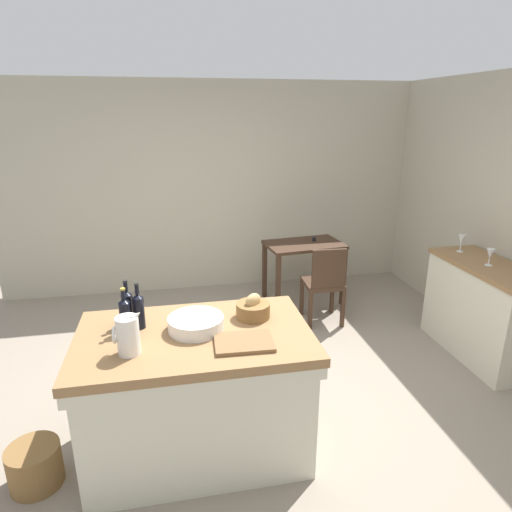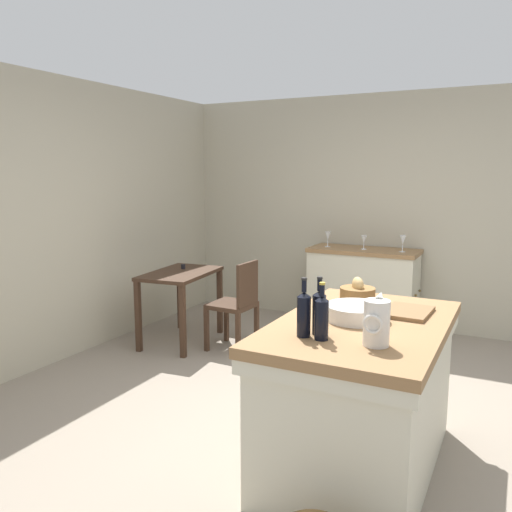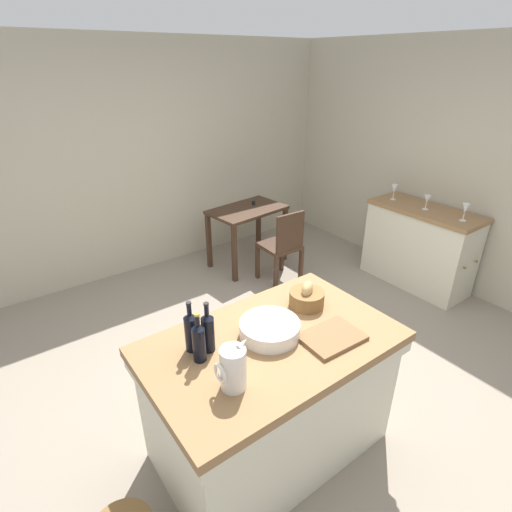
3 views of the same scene
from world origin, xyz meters
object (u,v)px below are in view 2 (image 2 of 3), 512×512
Objects in this scene: wine_bottle_dark at (319,311)px; wash_bowl at (356,312)px; wine_bottle_amber at (304,313)px; side_cabinet at (363,289)px; wooden_chair at (237,303)px; writing_desk at (181,283)px; pitcher at (376,322)px; cutting_board at (408,312)px; wine_bottle_green at (322,317)px; wine_glass_left at (364,240)px; island_table at (360,389)px; wine_glass_middle at (328,236)px; wine_glass_far_left at (403,241)px; bread_basket at (357,294)px.

wash_bowl is at bearing -15.59° from wine_bottle_dark.
wash_bowl is 0.46m from wine_bottle_amber.
wooden_chair is (-1.24, 0.91, 0.02)m from side_cabinet.
writing_desk is 0.65m from wooden_chair.
pitcher is 0.77× the size of cutting_board.
wine_glass_left is at bearing 11.71° from wine_bottle_green.
wine_glass_middle is at bearing 23.27° from island_table.
cutting_board is at bearing -22.88° from wine_bottle_green.
wash_bowl is at bearing -165.40° from side_cabinet.
wine_glass_middle is (3.10, 0.96, 0.01)m from wine_bottle_amber.
wine_glass_far_left is at bearing 9.27° from pitcher.
wine_bottle_green is (-3.13, -0.65, 0.56)m from side_cabinet.
wine_bottle_dark reaches higher than cutting_board.
side_cabinet is at bearing 85.41° from wine_glass_far_left.
wine_glass_far_left reaches higher than wine_glass_left.
wine_glass_far_left is at bearing 6.08° from wash_bowl.
side_cabinet is at bearing 14.49° from bread_basket.
wine_bottle_dark is at bearing -176.49° from wine_glass_far_left.
cutting_board is (-1.15, -2.49, 0.29)m from writing_desk.
island_table is at bearing -164.65° from side_cabinet.
wine_bottle_amber reaches higher than wine_glass_far_left.
wine_bottle_amber is 1.77× the size of wine_glass_far_left.
wine_bottle_amber is at bearing 94.50° from pitcher.
wine_glass_middle is at bearing 18.55° from wine_bottle_dark.
cutting_board is at bearing -114.87° from writing_desk.
bread_basket is at bearing 0.65° from wine_bottle_dark.
wine_bottle_green is 3.28m from wine_glass_middle.
pitcher reaches higher than writing_desk.
wine_bottle_green is (-0.43, 0.06, 0.08)m from wash_bowl.
writing_desk is 4.16× the size of bread_basket.
cutting_board is 1.13× the size of wine_bottle_dark.
wash_bowl reaches higher than island_table.
wine_glass_far_left is 0.83m from wine_glass_middle.
wine_bottle_dark is 0.99× the size of wine_bottle_amber.
pitcher is 0.37m from wine_bottle_amber.
wine_bottle_dark is (-0.75, -0.01, 0.06)m from bread_basket.
island_table is 2.82m from side_cabinet.
side_cabinet is 3.25m from wine_bottle_green.
cutting_board is 0.77m from wine_bottle_green.
wash_bowl is at bearing -7.30° from wine_bottle_green.
wine_glass_left is (1.20, -0.91, 0.54)m from wooden_chair.
wine_glass_middle reaches higher than writing_desk.
side_cabinet is 7.01× the size of wine_glass_middle.
wine_bottle_green reaches higher than writing_desk.
wine_glass_middle is (1.21, -0.50, 0.55)m from wooden_chair.
island_table is 0.64m from bread_basket.
island_table is 1.67× the size of wooden_chair.
side_cabinet is 3.22m from wine_bottle_amber.
wash_bowl is (-2.70, -0.70, 0.48)m from side_cabinet.
side_cabinet is (2.72, 0.75, -0.03)m from island_table.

